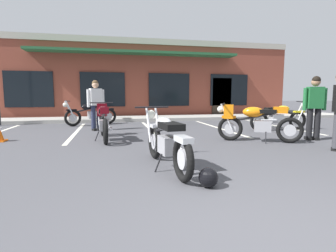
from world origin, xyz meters
TOP-DOWN VIEW (x-y plane):
  - ground_plane at (0.00, 3.54)m, footprint 80.00×80.00m
  - sidewalk_kerb at (0.00, 10.89)m, footprint 22.00×1.80m
  - brick_storefront_building at (0.00, 14.83)m, footprint 16.96×6.38m
  - painted_stall_lines at (0.00, 7.29)m, footprint 9.90×4.80m
  - motorcycle_foreground_classic at (-0.48, 2.52)m, footprint 0.68×2.11m
  - motorcycle_red_sportbike at (4.19, 6.22)m, footprint 2.11×0.66m
  - motorcycle_black_cruiser at (-1.54, 5.65)m, footprint 0.66×2.11m
  - motorcycle_silver_naked at (2.24, 4.45)m, footprint 1.93×1.23m
  - motorcycle_blue_standard at (-2.11, 9.17)m, footprint 1.99×1.11m
  - person_in_black_shirt at (-1.82, 7.55)m, footprint 0.59×0.38m
  - person_by_back_row at (3.86, 4.32)m, footprint 0.61×0.35m
  - helmet_on_pavement at (-0.13, 1.51)m, footprint 0.26×0.26m

SIDE VIEW (x-z plane):
  - ground_plane at x=0.00m, z-range 0.00..0.00m
  - painted_stall_lines at x=0.00m, z-range 0.00..0.01m
  - sidewalk_kerb at x=0.00m, z-range 0.00..0.14m
  - helmet_on_pavement at x=-0.13m, z-range 0.00..0.26m
  - motorcycle_foreground_classic at x=-0.48m, z-range -0.03..0.95m
  - motorcycle_red_sportbike at x=4.19m, z-range -0.03..0.95m
  - motorcycle_blue_standard at x=-2.11m, z-range -0.03..0.95m
  - motorcycle_black_cruiser at x=-1.54m, z-range 0.04..1.02m
  - motorcycle_silver_naked at x=2.24m, z-range 0.04..1.02m
  - person_in_black_shirt at x=-1.82m, z-range 0.11..1.79m
  - person_by_back_row at x=3.86m, z-range 0.11..1.79m
  - brick_storefront_building at x=0.00m, z-range 0.00..4.04m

